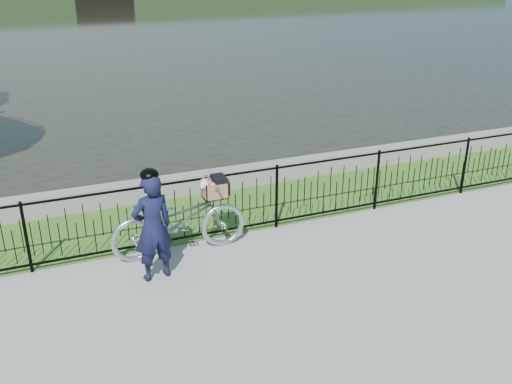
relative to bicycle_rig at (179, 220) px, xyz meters
name	(u,v)px	position (x,y,z in m)	size (l,w,h in m)	color
ground	(257,285)	(0.77, -1.35, -0.57)	(120.00, 120.00, 0.00)	gray
grass_strip	(204,213)	(0.77, 1.25, -0.57)	(60.00, 2.00, 0.01)	#39651F
water	(63,24)	(0.77, 31.65, -0.57)	(120.00, 120.00, 0.00)	black
quay_wall	(189,184)	(0.77, 2.25, -0.37)	(60.00, 0.30, 0.40)	gray
fence	(221,206)	(0.77, 0.25, 0.00)	(14.00, 0.06, 1.15)	black
bicycle_rig	(179,220)	(0.00, 0.00, 0.00)	(2.15, 0.75, 1.22)	#AEB3BA
cyclist	(152,226)	(-0.54, -0.59, 0.27)	(0.65, 0.49, 1.70)	black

